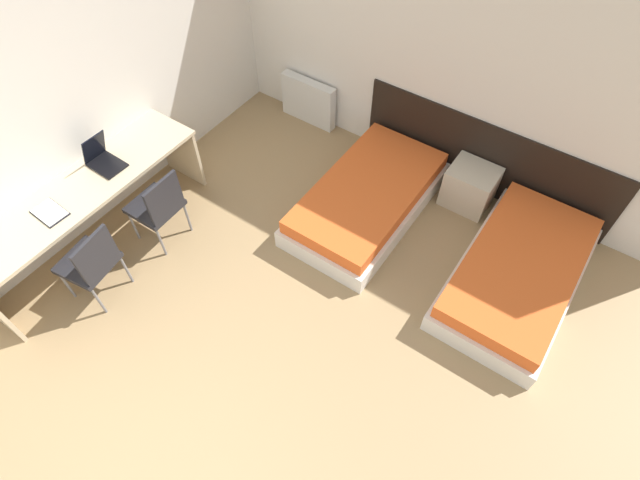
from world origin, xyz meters
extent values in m
cube|color=silver|center=(0.00, 4.31, 1.35)|extent=(5.62, 0.05, 2.70)
cube|color=silver|center=(-2.33, 2.14, 1.35)|extent=(0.05, 5.29, 2.70)
cube|color=black|center=(0.75, 4.27, 0.43)|extent=(2.73, 0.03, 0.86)
cube|color=silver|center=(-0.07, 3.32, 0.11)|extent=(1.00, 1.85, 0.21)
cube|color=#E05B23|center=(-0.07, 3.32, 0.29)|extent=(0.92, 1.77, 0.16)
cube|color=silver|center=(1.56, 3.32, 0.11)|extent=(1.00, 1.85, 0.21)
cube|color=#E05B23|center=(1.56, 3.32, 0.29)|extent=(0.92, 1.77, 0.16)
cube|color=beige|center=(0.75, 4.03, 0.23)|extent=(0.48, 0.42, 0.46)
cube|color=silver|center=(-1.44, 4.19, 0.28)|extent=(0.71, 0.12, 0.56)
cube|color=#C6B28E|center=(-2.00, 1.47, 0.75)|extent=(0.61, 2.34, 0.04)
cube|color=#C6B28E|center=(-2.00, 2.62, 0.37)|extent=(0.55, 0.04, 0.73)
cube|color=#232328|center=(-1.59, 1.87, 0.43)|extent=(0.44, 0.44, 0.05)
cube|color=#232328|center=(-1.39, 1.88, 0.66)|extent=(0.04, 0.39, 0.41)
cylinder|color=slate|center=(-1.77, 1.68, 0.20)|extent=(0.02, 0.02, 0.40)
cylinder|color=slate|center=(-1.78, 2.05, 0.20)|extent=(0.02, 0.02, 0.40)
cylinder|color=slate|center=(-1.40, 1.69, 0.20)|extent=(0.02, 0.02, 0.40)
cylinder|color=slate|center=(-1.41, 2.06, 0.20)|extent=(0.02, 0.02, 0.40)
cube|color=#232328|center=(-1.59, 1.07, 0.43)|extent=(0.49, 0.49, 0.05)
cube|color=#232328|center=(-1.39, 1.10, 0.66)|extent=(0.08, 0.39, 0.41)
cylinder|color=slate|center=(-1.75, 0.86, 0.20)|extent=(0.02, 0.02, 0.40)
cylinder|color=slate|center=(-1.80, 1.23, 0.20)|extent=(0.02, 0.02, 0.40)
cylinder|color=slate|center=(-1.38, 0.91, 0.20)|extent=(0.02, 0.02, 0.40)
cylinder|color=slate|center=(-1.43, 1.28, 0.20)|extent=(0.02, 0.02, 0.40)
cube|color=black|center=(-2.02, 1.81, 0.78)|extent=(0.33, 0.24, 0.02)
cube|color=black|center=(-2.13, 1.82, 0.94)|extent=(0.14, 0.24, 0.31)
cube|color=black|center=(-1.98, 1.14, 0.77)|extent=(0.31, 0.22, 0.01)
cube|color=white|center=(-1.98, 1.14, 0.78)|extent=(0.29, 0.21, 0.01)
camera|label=1|loc=(1.52, 0.16, 4.01)|focal=28.00mm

